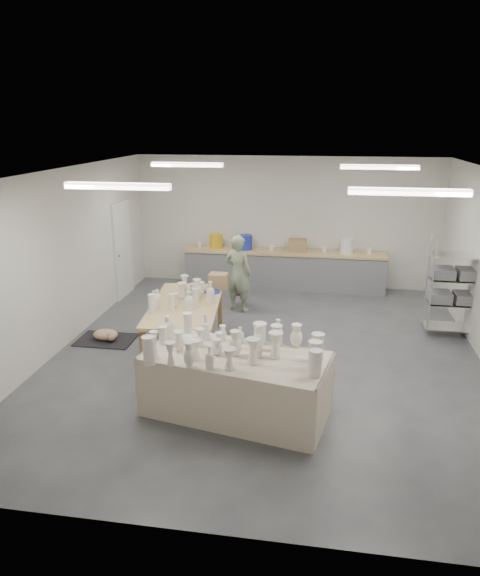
% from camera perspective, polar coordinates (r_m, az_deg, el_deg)
% --- Properties ---
extents(room, '(8.00, 8.02, 3.00)m').
position_cam_1_polar(room, '(8.12, 2.49, 6.12)').
color(room, '#424449').
rests_on(room, ground).
extents(back_counter, '(4.60, 0.60, 1.24)m').
position_cam_1_polar(back_counter, '(11.97, 4.86, 2.22)').
color(back_counter, tan).
rests_on(back_counter, ground).
extents(wire_shelf, '(0.88, 0.48, 1.80)m').
position_cam_1_polar(wire_shelf, '(9.93, 22.65, 0.14)').
color(wire_shelf, silver).
rests_on(wire_shelf, ground).
extents(drying_table, '(2.57, 1.60, 1.22)m').
position_cam_1_polar(drying_table, '(6.88, -0.41, -10.28)').
color(drying_table, olive).
rests_on(drying_table, ground).
extents(work_table, '(1.34, 2.33, 1.20)m').
position_cam_1_polar(work_table, '(8.71, -5.70, -1.46)').
color(work_table, tan).
rests_on(work_table, ground).
extents(rug, '(1.00, 0.70, 0.02)m').
position_cam_1_polar(rug, '(9.52, -14.66, -5.58)').
color(rug, black).
rests_on(rug, ground).
extents(cat, '(0.47, 0.35, 0.19)m').
position_cam_1_polar(cat, '(9.46, -14.63, -5.03)').
color(cat, white).
rests_on(cat, rug).
extents(potter, '(0.67, 0.55, 1.59)m').
position_cam_1_polar(potter, '(10.41, -0.19, 1.65)').
color(potter, gray).
rests_on(potter, ground).
extents(red_stool, '(0.42, 0.42, 0.31)m').
position_cam_1_polar(red_stool, '(10.82, 0.04, -0.60)').
color(red_stool, maroon).
rests_on(red_stool, ground).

